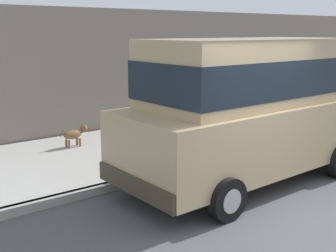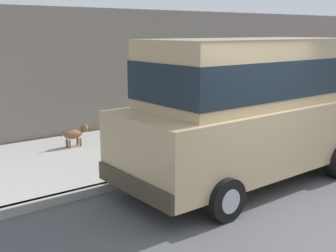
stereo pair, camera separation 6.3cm
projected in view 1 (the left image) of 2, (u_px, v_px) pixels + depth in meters
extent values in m
plane|color=#4C4C4F|center=(330.00, 235.00, 5.67)|extent=(80.00, 80.00, 0.00)
cube|color=gray|center=(178.00, 170.00, 8.13)|extent=(0.16, 64.00, 0.14)
cube|color=#A8A59E|center=(128.00, 149.00, 9.52)|extent=(3.60, 64.00, 0.14)
cube|color=tan|center=(247.00, 134.00, 7.56)|extent=(1.99, 4.83, 1.10)
cube|color=tan|center=(249.00, 71.00, 7.33)|extent=(1.74, 3.83, 1.10)
cube|color=#19232D|center=(249.00, 76.00, 7.34)|extent=(1.78, 3.87, 0.61)
cube|color=#3E3527|center=(320.00, 136.00, 9.08)|extent=(1.87, 0.23, 0.28)
cube|color=#3E3527|center=(138.00, 185.00, 6.22)|extent=(1.87, 0.23, 0.28)
cylinder|color=black|center=(258.00, 140.00, 9.32)|extent=(0.23, 0.64, 0.64)
cylinder|color=#9E9EA3|center=(258.00, 140.00, 9.32)|extent=(0.25, 0.36, 0.35)
cylinder|color=black|center=(148.00, 167.00, 7.50)|extent=(0.23, 0.64, 0.64)
cylinder|color=#9E9EA3|center=(148.00, 167.00, 7.50)|extent=(0.25, 0.36, 0.35)
cylinder|color=black|center=(226.00, 199.00, 6.05)|extent=(0.23, 0.64, 0.64)
cylinder|color=#9E9EA3|center=(226.00, 199.00, 6.05)|extent=(0.25, 0.36, 0.35)
cube|color=#EAEACC|center=(299.00, 106.00, 9.43)|extent=(0.28, 0.09, 0.14)
ellipsoid|color=brown|center=(73.00, 135.00, 9.40)|extent=(0.25, 0.46, 0.20)
cylinder|color=brown|center=(77.00, 141.00, 9.58)|extent=(0.05, 0.05, 0.18)
cylinder|color=brown|center=(80.00, 142.00, 9.49)|extent=(0.05, 0.05, 0.18)
cylinder|color=brown|center=(66.00, 143.00, 9.39)|extent=(0.05, 0.05, 0.18)
cylinder|color=brown|center=(69.00, 145.00, 9.31)|extent=(0.05, 0.05, 0.18)
sphere|color=brown|center=(84.00, 129.00, 9.58)|extent=(0.17, 0.17, 0.17)
ellipsoid|color=#432C1C|center=(87.00, 129.00, 9.64)|extent=(0.08, 0.12, 0.06)
cone|color=brown|center=(82.00, 125.00, 9.59)|extent=(0.06, 0.06, 0.07)
cone|color=brown|center=(85.00, 125.00, 9.52)|extent=(0.06, 0.06, 0.07)
cylinder|color=brown|center=(62.00, 134.00, 9.21)|extent=(0.05, 0.12, 0.13)
cylinder|color=gold|center=(231.00, 144.00, 9.58)|extent=(0.24, 0.24, 0.06)
cylinder|color=gold|center=(232.00, 131.00, 9.51)|extent=(0.17, 0.17, 0.55)
sphere|color=gold|center=(232.00, 117.00, 9.44)|extent=(0.15, 0.15, 0.15)
cylinder|color=gold|center=(228.00, 129.00, 9.60)|extent=(0.10, 0.07, 0.07)
cylinder|color=gold|center=(235.00, 131.00, 9.41)|extent=(0.10, 0.07, 0.07)
cube|color=slate|center=(207.00, 65.00, 13.38)|extent=(0.50, 20.00, 3.20)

